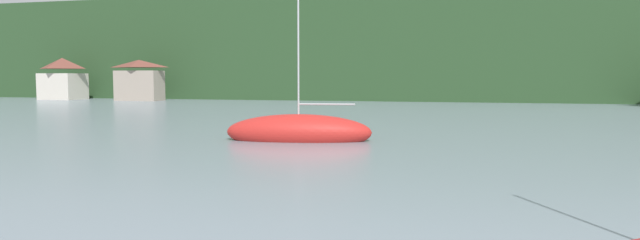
% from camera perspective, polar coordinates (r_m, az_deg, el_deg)
% --- Properties ---
extents(wooded_hillside, '(352.00, 48.15, 39.81)m').
position_cam_1_polar(wooded_hillside, '(110.60, 12.94, 6.07)').
color(wooded_hillside, '#264223').
rests_on(wooded_hillside, ground_plane).
extents(shore_building_west, '(6.29, 5.27, 6.75)m').
position_cam_1_polar(shore_building_west, '(100.08, -24.86, 3.82)').
color(shore_building_west, beige).
rests_on(shore_building_west, ground_plane).
extents(shore_building_westcentral, '(7.32, 3.49, 6.30)m').
position_cam_1_polar(shore_building_westcentral, '(90.75, -18.03, 3.83)').
color(shore_building_westcentral, gray).
rests_on(shore_building_westcentral, ground_plane).
extents(sailboat_far_5, '(8.79, 3.97, 10.43)m').
position_cam_1_polar(sailboat_far_5, '(32.26, -2.20, -1.25)').
color(sailboat_far_5, red).
rests_on(sailboat_far_5, ground_plane).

